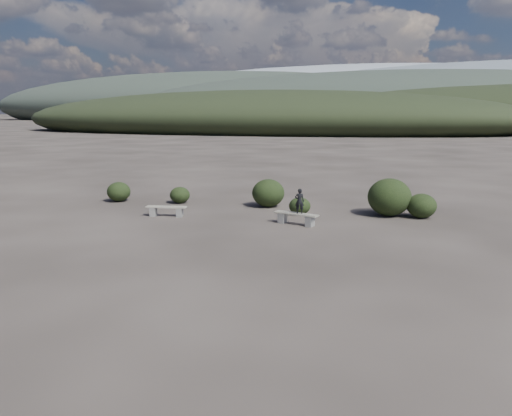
% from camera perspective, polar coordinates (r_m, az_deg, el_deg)
% --- Properties ---
extents(ground, '(1200.00, 1200.00, 0.00)m').
position_cam_1_polar(ground, '(14.04, -6.50, -6.89)').
color(ground, '#292420').
rests_on(ground, ground).
extents(bench_left, '(1.72, 0.65, 0.42)m').
position_cam_1_polar(bench_left, '(21.04, -10.21, -0.26)').
color(bench_left, slate).
rests_on(bench_left, ground).
extents(bench_right, '(1.83, 0.85, 0.45)m').
position_cam_1_polar(bench_right, '(19.27, 4.59, -1.10)').
color(bench_right, slate).
rests_on(bench_right, ground).
extents(seated_person, '(0.39, 0.29, 0.97)m').
position_cam_1_polar(seated_person, '(19.08, 4.99, 0.80)').
color(seated_person, black).
rests_on(seated_person, bench_right).
extents(shrub_a, '(0.95, 0.95, 0.78)m').
position_cam_1_polar(shrub_a, '(23.98, -8.69, 1.48)').
color(shrub_a, black).
rests_on(shrub_a, ground).
extents(shrub_b, '(1.48, 1.48, 1.27)m').
position_cam_1_polar(shrub_b, '(22.77, 1.41, 1.73)').
color(shrub_b, black).
rests_on(shrub_b, ground).
extents(shrub_c, '(0.92, 0.92, 0.73)m').
position_cam_1_polar(shrub_c, '(21.15, 5.02, 0.24)').
color(shrub_c, black).
rests_on(shrub_c, ground).
extents(shrub_d, '(1.79, 1.79, 1.57)m').
position_cam_1_polar(shrub_d, '(21.50, 15.00, 1.21)').
color(shrub_d, black).
rests_on(shrub_d, ground).
extents(shrub_e, '(1.20, 1.20, 1.00)m').
position_cam_1_polar(shrub_e, '(21.48, 18.40, 0.24)').
color(shrub_e, black).
rests_on(shrub_e, ground).
extents(shrub_f, '(1.12, 1.12, 0.95)m').
position_cam_1_polar(shrub_f, '(25.05, -15.42, 1.81)').
color(shrub_f, black).
rests_on(shrub_f, ground).
extents(mountain_ridges, '(500.00, 400.00, 56.00)m').
position_cam_1_polar(mountain_ridges, '(351.62, 14.88, 11.68)').
color(mountain_ridges, black).
rests_on(mountain_ridges, ground).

